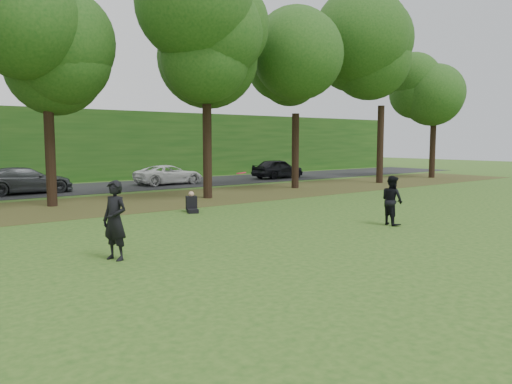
% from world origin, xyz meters
% --- Properties ---
extents(ground, '(120.00, 120.00, 0.00)m').
position_xyz_m(ground, '(0.00, 0.00, 0.00)').
color(ground, '#284F18').
rests_on(ground, ground).
extents(leaf_litter, '(60.00, 7.00, 0.01)m').
position_xyz_m(leaf_litter, '(0.00, 13.00, 0.01)').
color(leaf_litter, '#4A331A').
rests_on(leaf_litter, ground).
extents(street, '(70.00, 7.00, 0.02)m').
position_xyz_m(street, '(0.00, 21.00, 0.01)').
color(street, black).
rests_on(street, ground).
extents(far_hedge, '(70.00, 3.00, 5.00)m').
position_xyz_m(far_hedge, '(0.00, 27.00, 2.50)').
color(far_hedge, '#1A4814').
rests_on(far_hedge, ground).
extents(player_left, '(0.68, 0.82, 1.92)m').
position_xyz_m(player_left, '(-4.72, 2.77, 0.96)').
color(player_left, black).
rests_on(player_left, ground).
extents(player_right, '(0.82, 0.95, 1.68)m').
position_xyz_m(player_right, '(4.63, 1.76, 0.84)').
color(player_right, black).
rests_on(player_right, ground).
extents(parked_cars, '(35.74, 2.66, 1.49)m').
position_xyz_m(parked_cars, '(-1.77, 20.23, 0.72)').
color(parked_cars, black).
rests_on(parked_cars, street).
extents(frisbee, '(0.38, 0.38, 0.07)m').
position_xyz_m(frisbee, '(-1.24, 2.41, 1.97)').
color(frisbee, '#E51342').
rests_on(frisbee, ground).
extents(seated_person, '(0.65, 0.83, 0.83)m').
position_xyz_m(seated_person, '(0.85, 8.57, 0.31)').
color(seated_person, black).
rests_on(seated_person, ground).
extents(tree_line, '(55.30, 7.90, 12.31)m').
position_xyz_m(tree_line, '(-0.34, 12.94, 7.84)').
color(tree_line, black).
rests_on(tree_line, ground).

